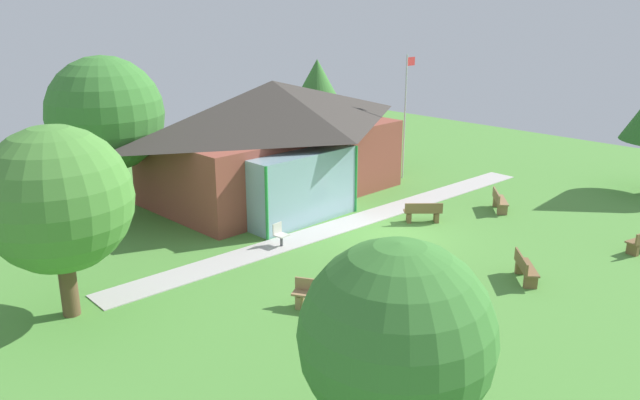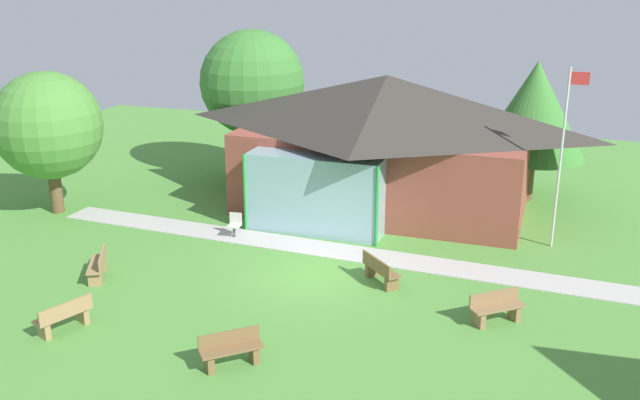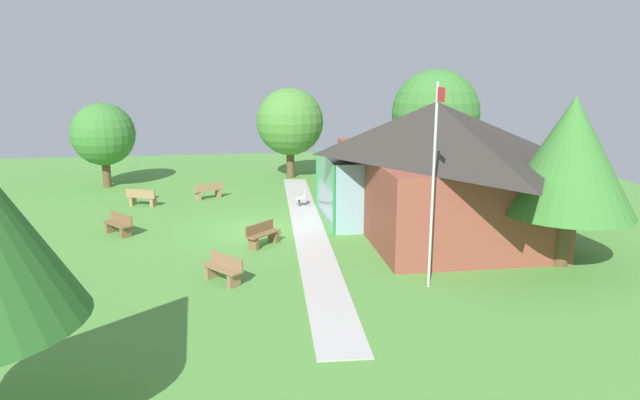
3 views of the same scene
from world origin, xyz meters
name	(u,v)px [view 1 (image 1 of 3)]	position (x,y,z in m)	size (l,w,h in m)	color
ground_plane	(393,235)	(0.00, 0.00, 0.00)	(44.00, 44.00, 0.00)	#54933D
pavilion	(275,137)	(0.20, 7.03, 2.67)	(11.69, 7.88, 5.15)	brown
footpath	(354,222)	(0.00, 2.04, 0.01)	(21.39, 1.30, 0.03)	#BCB7B2
flagpole	(405,112)	(6.72, 4.86, 3.32)	(0.64, 0.08, 6.04)	silver
bench_mid_left	(319,296)	(-6.24, -2.32, 0.40)	(1.11, 1.53, 0.84)	#9E7A51
bench_rear_near_path	(423,213)	(1.93, 0.08, 0.40)	(1.39, 1.36, 0.84)	brown
bench_mid_right	(499,201)	(5.46, -1.26, 0.40)	(1.43, 1.30, 0.84)	olive
bench_front_center	(525,269)	(-0.26, -5.51, 0.40)	(1.41, 1.33, 0.84)	brown
bench_front_left	(431,319)	(-5.10, -5.39, 0.40)	(0.96, 1.56, 0.84)	#9E7A51
patio_chair_west	(280,235)	(-3.82, 2.13, 0.42)	(0.48, 0.48, 0.86)	beige
tree_behind_pavilion_left	(105,115)	(-6.35, 9.55, 4.16)	(4.58, 4.58, 6.47)	brown
tree_behind_pavilion_right	(317,96)	(5.55, 9.79, 3.69)	(4.19, 4.19, 5.59)	brown
tree_west_hedge	(57,200)	(-11.44, 2.33, 3.38)	(4.02, 4.02, 5.41)	brown
tree_lawn_corner	(396,337)	(-10.06, -8.11, 2.95)	(3.44, 3.44, 4.69)	brown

